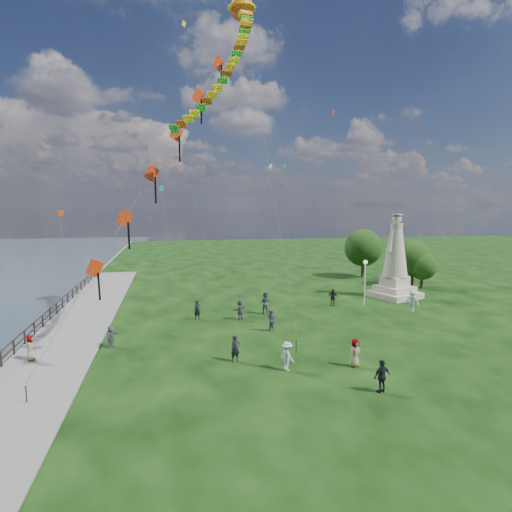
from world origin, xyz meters
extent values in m
cube|color=slate|center=(-16.50, 10.00, -0.20)|extent=(0.30, 160.00, 0.60)
cube|color=slate|center=(-14.00, 8.00, 0.05)|extent=(5.00, 60.00, 0.10)
cylinder|color=black|center=(-16.30, 4.00, 0.50)|extent=(0.11, 0.11, 1.00)
cylinder|color=black|center=(-16.30, 6.00, 0.50)|extent=(0.11, 0.11, 1.00)
cylinder|color=black|center=(-16.30, 8.00, 0.50)|extent=(0.11, 0.11, 1.00)
cylinder|color=black|center=(-16.30, 10.00, 0.50)|extent=(0.11, 0.11, 1.00)
cylinder|color=black|center=(-16.30, 12.00, 0.50)|extent=(0.11, 0.11, 1.00)
cylinder|color=black|center=(-16.30, 14.00, 0.50)|extent=(0.11, 0.11, 1.00)
cylinder|color=black|center=(-16.30, 16.00, 0.50)|extent=(0.11, 0.11, 1.00)
cylinder|color=black|center=(-16.30, 18.00, 0.50)|extent=(0.11, 0.11, 1.00)
cylinder|color=black|center=(-16.30, 20.00, 0.50)|extent=(0.11, 0.11, 1.00)
cylinder|color=black|center=(-16.30, 22.00, 0.50)|extent=(0.11, 0.11, 1.00)
cylinder|color=black|center=(-16.30, 24.00, 0.50)|extent=(0.11, 0.11, 1.00)
cylinder|color=black|center=(-16.30, 26.00, 0.50)|extent=(0.11, 0.11, 1.00)
cylinder|color=black|center=(-16.30, 28.00, 0.50)|extent=(0.11, 0.11, 1.00)
cylinder|color=black|center=(-16.30, 30.00, 0.50)|extent=(0.11, 0.11, 1.00)
cylinder|color=black|center=(-16.30, 32.00, 0.50)|extent=(0.11, 0.11, 1.00)
cylinder|color=black|center=(-16.30, 34.00, 0.50)|extent=(0.11, 0.11, 1.00)
cylinder|color=black|center=(-16.30, 36.00, 0.50)|extent=(0.11, 0.11, 1.00)
cube|color=black|center=(-16.30, 10.00, 0.98)|extent=(0.06, 52.00, 0.06)
cube|color=black|center=(-16.30, 10.00, 0.55)|extent=(0.06, 52.00, 0.06)
cube|color=#C6B296|center=(14.67, 16.69, 0.29)|extent=(5.20, 5.20, 0.58)
cube|color=#C6B296|center=(14.67, 16.69, 0.86)|extent=(3.96, 3.96, 0.58)
cube|color=#C6B296|center=(14.67, 16.69, 1.63)|extent=(2.72, 2.72, 0.96)
cylinder|color=#C6B296|center=(14.67, 16.69, 7.09)|extent=(1.49, 1.49, 0.38)
sphere|color=#C6B296|center=(14.67, 16.69, 7.69)|extent=(0.88, 0.88, 0.88)
cylinder|color=#C6B296|center=(14.67, 16.69, 8.15)|extent=(1.05, 1.05, 0.10)
cylinder|color=silver|center=(10.19, 13.93, 1.94)|extent=(0.12, 0.12, 3.87)
sphere|color=white|center=(10.19, 13.93, 3.99)|extent=(0.39, 0.39, 0.39)
cylinder|color=#382314|center=(19.52, 21.51, 0.98)|extent=(0.36, 0.36, 1.97)
sphere|color=#153B10|center=(19.52, 21.51, 3.19)|extent=(3.93, 3.93, 3.93)
cylinder|color=#382314|center=(19.99, 20.34, 0.76)|extent=(0.36, 0.36, 1.52)
sphere|color=#153B10|center=(19.99, 20.34, 2.46)|extent=(3.03, 3.03, 3.03)
cylinder|color=#382314|center=(16.72, 28.18, 1.16)|extent=(0.36, 0.36, 2.31)
sphere|color=#153B10|center=(16.72, 28.18, 3.76)|extent=(4.62, 4.62, 4.62)
imported|color=black|center=(-3.33, 2.47, 0.78)|extent=(0.66, 0.53, 1.57)
imported|color=#595960|center=(0.06, 7.84, 0.82)|extent=(0.79, 0.93, 1.64)
imported|color=silver|center=(-0.73, 0.63, 0.81)|extent=(0.94, 1.17, 1.61)
imported|color=black|center=(3.03, -3.00, 0.82)|extent=(1.07, 0.75, 1.65)
imported|color=#595960|center=(3.15, 0.36, 0.81)|extent=(0.91, 0.74, 1.61)
imported|color=#595960|center=(-10.75, 6.52, 0.73)|extent=(1.04, 1.47, 1.46)
imported|color=black|center=(-4.91, 12.30, 0.77)|extent=(0.64, 0.51, 1.54)
imported|color=#595960|center=(0.75, 12.91, 0.94)|extent=(1.08, 0.95, 1.88)
imported|color=silver|center=(13.23, 11.15, 0.95)|extent=(1.27, 1.34, 1.90)
imported|color=black|center=(7.35, 14.45, 0.79)|extent=(1.01, 0.96, 1.58)
imported|color=#595960|center=(-15.00, 4.78, 0.75)|extent=(0.51, 0.77, 1.50)
imported|color=#595960|center=(-1.60, 11.54, 0.83)|extent=(1.55, 1.56, 1.66)
cylinder|color=black|center=(-13.50, -1.00, 0.45)|extent=(0.06, 0.06, 0.90)
cube|color=red|center=(-10.71, 1.52, 5.86)|extent=(0.87, 0.64, 1.03)
cube|color=black|center=(-10.53, 1.42, 4.91)|extent=(0.10, 0.28, 1.48)
cube|color=red|center=(-9.27, 2.82, 8.36)|extent=(0.87, 0.64, 1.03)
cube|color=black|center=(-9.09, 2.72, 7.41)|extent=(0.10, 0.28, 1.48)
cube|color=red|center=(-7.84, 4.11, 10.86)|extent=(0.87, 0.64, 1.03)
cube|color=black|center=(-7.66, 4.01, 9.91)|extent=(0.10, 0.28, 1.48)
cube|color=red|center=(-6.40, 5.41, 13.36)|extent=(0.87, 0.64, 1.03)
cube|color=black|center=(-6.22, 5.31, 12.41)|extent=(0.10, 0.28, 1.48)
cube|color=red|center=(-4.97, 6.70, 15.86)|extent=(0.87, 0.64, 1.03)
cube|color=black|center=(-4.79, 6.60, 14.91)|extent=(0.10, 0.28, 1.48)
cube|color=red|center=(-3.53, 8.00, 18.36)|extent=(0.87, 0.64, 1.03)
cube|color=black|center=(-3.35, 7.90, 17.41)|extent=(0.10, 0.28, 1.48)
cylinder|color=black|center=(0.50, 3.00, 0.45)|extent=(0.06, 0.06, 0.90)
sphere|color=#E4470E|center=(-1.16, 12.64, 23.90)|extent=(1.80, 1.80, 1.80)
cylinder|color=#FFF015|center=(-1.16, 12.64, 23.90)|extent=(2.16, 2.16, 0.10)
cube|color=#FFF015|center=(-1.15, 13.05, 23.74)|extent=(1.11, 0.85, 0.23)
cube|color=#FFF015|center=(-1.14, 12.65, 23.57)|extent=(1.09, 0.85, 0.22)
cube|color=#E4470E|center=(-1.13, 12.24, 23.39)|extent=(1.07, 0.84, 0.20)
cube|color=green|center=(-1.13, 11.82, 23.19)|extent=(1.05, 0.83, 0.19)
cube|color=#FFF015|center=(-1.14, 11.40, 22.97)|extent=(1.03, 0.81, 0.18)
cube|color=#FFF015|center=(-1.17, 10.97, 22.72)|extent=(1.00, 0.80, 0.17)
cube|color=#E4470E|center=(-1.21, 10.54, 22.44)|extent=(0.98, 0.78, 0.16)
cube|color=green|center=(-1.27, 10.11, 22.13)|extent=(0.95, 0.76, 0.15)
cube|color=#FFF015|center=(-1.35, 9.66, 21.78)|extent=(0.92, 0.73, 0.15)
cube|color=#FFF015|center=(-1.45, 9.22, 21.40)|extent=(0.88, 0.71, 0.14)
cube|color=#E4470E|center=(-1.57, 8.77, 20.98)|extent=(0.85, 0.69, 0.14)
cube|color=green|center=(-1.72, 8.31, 20.54)|extent=(0.81, 0.66, 0.14)
cube|color=#FFF015|center=(-1.89, 7.86, 20.06)|extent=(0.78, 0.64, 0.15)
cube|color=#FFF015|center=(-2.08, 7.40, 19.56)|extent=(0.74, 0.61, 0.15)
cube|color=#E4470E|center=(-2.29, 6.93, 19.03)|extent=(0.71, 0.60, 0.16)
cube|color=green|center=(-2.53, 6.47, 18.49)|extent=(0.71, 0.62, 0.17)
cube|color=#FFF015|center=(-2.79, 6.01, 17.94)|extent=(0.71, 0.64, 0.18)
cube|color=#FFF015|center=(-3.07, 5.54, 17.39)|extent=(0.71, 0.66, 0.19)
cube|color=#E4470E|center=(-3.37, 5.08, 16.84)|extent=(0.70, 0.67, 0.20)
cube|color=green|center=(-3.69, 4.62, 16.30)|extent=(0.70, 0.68, 0.22)
cube|color=#FFF015|center=(-4.02, 4.15, 15.77)|extent=(0.69, 0.69, 0.23)
cube|color=#FFF015|center=(-4.37, 3.69, 15.26)|extent=(0.68, 0.69, 0.24)
cube|color=#E4470E|center=(-4.72, 3.24, 14.78)|extent=(0.67, 0.69, 0.26)
cube|color=green|center=(-5.09, 2.78, 14.32)|extent=(0.66, 0.69, 0.27)
cube|color=#FFF015|center=(-5.46, 2.33, 13.90)|extent=(0.65, 0.68, 0.28)
cube|color=#FFF015|center=(-5.83, 1.88, 13.51)|extent=(0.63, 0.68, 0.29)
cube|color=#E4470E|center=(-6.20, 1.44, 13.16)|extent=(0.61, 0.67, 0.30)
cube|color=green|center=(-6.57, 1.00, 12.84)|extent=(0.60, 0.66, 0.31)
cube|color=teal|center=(-7.62, 20.74, 10.64)|extent=(0.51, 0.39, 0.57)
cylinder|color=#595959|center=(-7.12, 18.24, 5.35)|extent=(1.02, 5.02, 10.60)
cube|color=silver|center=(3.66, 23.38, 13.13)|extent=(0.51, 0.39, 0.57)
cylinder|color=#595959|center=(4.16, 20.88, 6.59)|extent=(1.02, 5.02, 13.09)
cube|color=red|center=(11.86, 26.87, 19.72)|extent=(0.51, 0.39, 0.57)
cylinder|color=#595959|center=(12.36, 24.37, 9.89)|extent=(1.02, 5.02, 19.68)
cube|color=#FFF015|center=(-4.94, 27.46, 28.28)|extent=(0.51, 0.39, 0.57)
cylinder|color=#595959|center=(-4.44, 24.96, 14.17)|extent=(1.02, 5.02, 28.24)
cube|color=green|center=(7.19, 31.01, 13.88)|extent=(0.51, 0.39, 0.57)
cylinder|color=#595959|center=(7.69, 28.51, 6.96)|extent=(1.02, 5.02, 13.83)
cube|color=#E4470E|center=(-15.94, 17.49, 8.36)|extent=(0.51, 0.39, 0.57)
cylinder|color=#595959|center=(-15.44, 14.99, 4.21)|extent=(1.02, 5.01, 8.32)
cube|color=#202ECE|center=(3.05, 26.30, 22.91)|extent=(0.51, 0.39, 0.57)
cylinder|color=#595959|center=(3.55, 23.80, 11.48)|extent=(1.02, 5.02, 22.86)
cube|color=teal|center=(13.81, 20.59, 16.07)|extent=(0.51, 0.39, 0.57)
cylinder|color=#595959|center=(14.31, 18.09, 8.06)|extent=(1.02, 5.02, 16.02)
camera|label=1|loc=(-6.88, -21.28, 9.07)|focal=30.00mm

